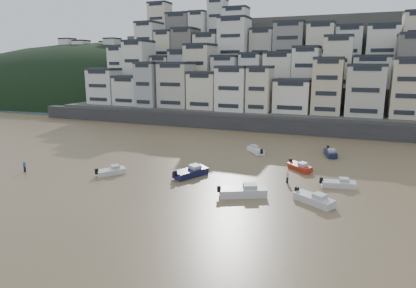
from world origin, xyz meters
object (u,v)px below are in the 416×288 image
at_px(boat_b, 314,198).
at_px(boat_i, 330,152).
at_px(boat_d, 339,183).
at_px(boat_a, 243,190).
at_px(boat_h, 256,149).
at_px(boat_c, 191,171).
at_px(boat_j, 111,170).
at_px(boat_e, 300,166).
at_px(person_blue, 24,166).
at_px(person_pink, 287,177).

xyz_separation_m(boat_b, boat_i, (0.07, 24.89, -0.04)).
relative_size(boat_d, boat_a, 0.75).
bearing_deg(boat_h, boat_i, -115.92).
bearing_deg(boat_c, boat_a, -93.98).
bearing_deg(boat_b, boat_d, 104.24).
relative_size(boat_d, boat_j, 1.03).
relative_size(boat_e, boat_c, 0.81).
relative_size(boat_a, person_blue, 3.65).
height_order(boat_d, boat_j, boat_d).
distance_m(boat_b, boat_i, 24.89).
height_order(boat_b, boat_a, boat_a).
height_order(boat_j, boat_i, boat_i).
xyz_separation_m(boat_a, boat_h, (-4.38, 22.67, -0.15)).
bearing_deg(boat_h, boat_d, -172.66).
bearing_deg(boat_d, boat_c, 176.94).
bearing_deg(boat_b, person_pink, 154.70).
height_order(boat_i, person_pink, person_pink).
distance_m(boat_e, boat_d, 8.60).
bearing_deg(boat_e, boat_h, -178.54).
bearing_deg(boat_h, boat_j, 103.08).
distance_m(boat_a, boat_i, 27.02).
bearing_deg(boat_c, boat_j, 130.99).
height_order(boat_j, person_blue, person_blue).
bearing_deg(boat_c, boat_i, -16.88).
height_order(boat_c, boat_b, boat_c).
bearing_deg(boat_h, person_blue, 91.22).
xyz_separation_m(boat_a, boat_i, (8.52, 25.64, -0.15)).
relative_size(boat_e, boat_d, 1.03).
relative_size(boat_b, boat_a, 0.87).
height_order(boat_d, boat_i, boat_i).
relative_size(boat_b, boat_i, 1.05).
bearing_deg(boat_i, boat_j, -65.77).
distance_m(boat_d, person_blue, 45.90).
bearing_deg(boat_b, boat_a, -142.88).
bearing_deg(boat_i, person_blue, -71.79).
distance_m(boat_c, boat_b, 18.40).
relative_size(boat_j, boat_a, 0.73).
height_order(boat_a, boat_h, boat_a).
height_order(boat_e, boat_b, boat_b).
bearing_deg(boat_b, boat_i, 121.93).
xyz_separation_m(boat_b, person_blue, (-42.36, -2.94, 0.11)).
height_order(boat_c, boat_a, boat_a).
relative_size(boat_i, person_blue, 3.03).
xyz_separation_m(boat_e, boat_h, (-9.20, 8.41, 0.04)).
height_order(boat_e, person_pink, person_pink).
height_order(boat_b, boat_i, boat_b).
height_order(boat_d, person_blue, person_blue).
height_order(boat_b, boat_h, boat_b).
xyz_separation_m(boat_c, boat_h, (5.05, 17.62, -0.11)).
relative_size(boat_e, boat_a, 0.78).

